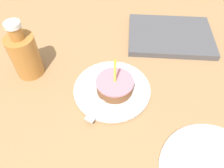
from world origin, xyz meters
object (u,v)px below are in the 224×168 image
Objects in this scene: plate at (112,90)px; bottle at (25,54)px; marble_board at (170,36)px; cake_slice at (115,85)px; fork at (103,102)px.

plate is 0.27m from bottle.
marble_board reaches higher than plate.
marble_board is (0.18, 0.26, -0.02)m from cake_slice.
bottle is 0.49m from marble_board.
cake_slice is 0.68× the size of bottle.
bottle is at bearing 166.62° from plate.
fork is (-0.02, -0.05, 0.01)m from plate.
fork is 0.26m from bottle.
plate is at bearing 67.05° from fork.
fork is at bearing -112.95° from plate.
cake_slice is 0.32m from marble_board.
cake_slice is 0.41× the size of marble_board.
cake_slice is at bearing -124.69° from marble_board.
bottle reaches higher than plate.
plate is 0.32m from marble_board.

